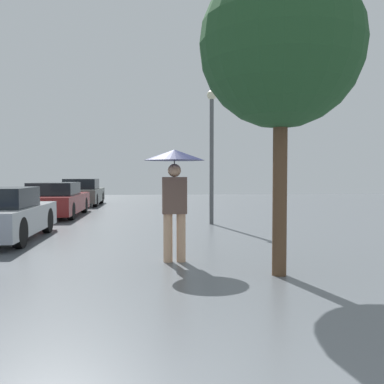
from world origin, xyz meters
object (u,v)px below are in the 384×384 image
at_px(parked_car_third, 56,200).
at_px(street_lamp, 212,142).
at_px(pedestrian, 174,174).
at_px(parked_car_second, 0,215).
at_px(tree, 281,47).
at_px(parked_car_farthest, 82,193).

height_order(parked_car_third, street_lamp, street_lamp).
distance_m(pedestrian, parked_car_second, 4.93).
bearing_deg(pedestrian, street_lamp, 75.46).
bearing_deg(tree, parked_car_farthest, 109.42).
bearing_deg(parked_car_second, street_lamp, 26.74).
height_order(parked_car_farthest, tree, tree).
bearing_deg(parked_car_farthest, tree, -70.58).
distance_m(parked_car_second, street_lamp, 6.30).
bearing_deg(parked_car_second, parked_car_farthest, 89.44).
relative_size(pedestrian, parked_car_farthest, 0.51).
height_order(pedestrian, parked_car_farthest, pedestrian).
relative_size(parked_car_third, parked_car_farthest, 1.18).
distance_m(pedestrian, tree, 2.69).
xyz_separation_m(parked_car_third, tree, (5.41, -9.67, 2.85)).
bearing_deg(parked_car_third, street_lamp, -29.36).
height_order(parked_car_second, parked_car_farthest, parked_car_farthest).
bearing_deg(parked_car_third, tree, -60.76).
relative_size(parked_car_second, street_lamp, 0.93).
distance_m(parked_car_second, parked_car_farthest, 11.18).
xyz_separation_m(pedestrian, parked_car_second, (-3.92, 2.84, -0.95)).
bearing_deg(pedestrian, parked_car_farthest, 105.21).
height_order(parked_car_second, parked_car_third, parked_car_third).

